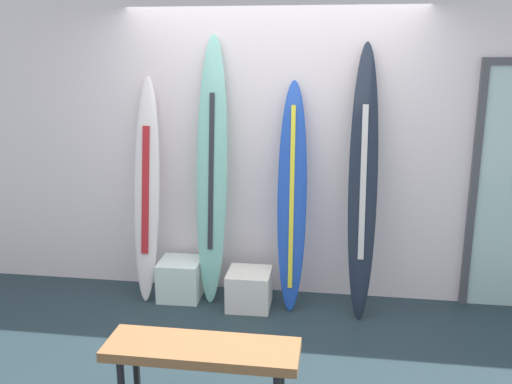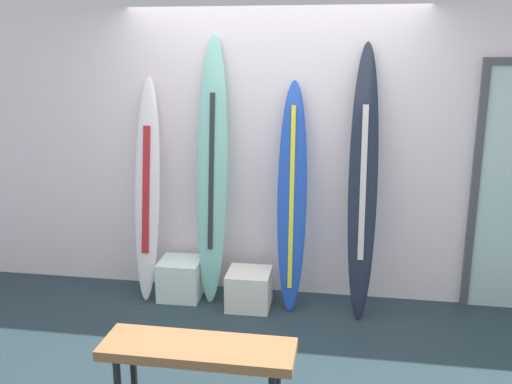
% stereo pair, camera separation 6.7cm
% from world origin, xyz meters
% --- Properties ---
extents(ground, '(8.00, 8.00, 0.04)m').
position_xyz_m(ground, '(0.00, 0.00, -0.02)').
color(ground, '#203137').
extents(wall_back, '(7.20, 0.20, 2.80)m').
position_xyz_m(wall_back, '(0.00, 1.30, 1.40)').
color(wall_back, silver).
rests_on(wall_back, ground).
extents(surfboard_ivory, '(0.23, 0.42, 1.94)m').
position_xyz_m(surfboard_ivory, '(-1.07, 0.97, 0.96)').
color(surfboard_ivory, silver).
rests_on(surfboard_ivory, ground).
extents(surfboard_seafoam, '(0.28, 0.37, 2.28)m').
position_xyz_m(surfboard_seafoam, '(-0.49, 1.00, 1.13)').
color(surfboard_seafoam, '#7CC2B1').
rests_on(surfboard_seafoam, ground).
extents(surfboard_cobalt, '(0.27, 0.43, 1.91)m').
position_xyz_m(surfboard_cobalt, '(0.20, 0.96, 0.94)').
color(surfboard_cobalt, '#1F49B3').
rests_on(surfboard_cobalt, ground).
extents(surfboard_charcoal, '(0.25, 0.50, 2.22)m').
position_xyz_m(surfboard_charcoal, '(0.77, 0.93, 1.10)').
color(surfboard_charcoal, '#19222F').
rests_on(surfboard_charcoal, ground).
extents(display_block_left, '(0.37, 0.37, 0.32)m').
position_xyz_m(display_block_left, '(-0.15, 0.84, 0.16)').
color(display_block_left, white).
rests_on(display_block_left, ground).
extents(display_block_center, '(0.37, 0.37, 0.35)m').
position_xyz_m(display_block_center, '(-0.78, 0.93, 0.17)').
color(display_block_center, white).
rests_on(display_block_center, ground).
extents(bench, '(1.14, 0.35, 0.48)m').
position_xyz_m(bench, '(-0.19, -0.69, 0.42)').
color(bench, '#8E5F38').
rests_on(bench, ground).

